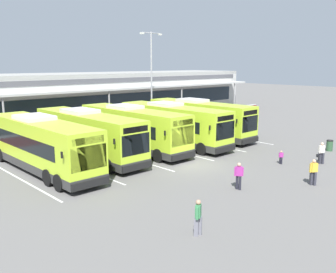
{
  "coord_description": "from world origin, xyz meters",
  "views": [
    {
      "loc": [
        -19.3,
        -18.08,
        7.29
      ],
      "look_at": [
        0.56,
        3.0,
        1.6
      ],
      "focal_mm": 39.83,
      "sensor_mm": 36.0,
      "label": 1
    }
  ],
  "objects_px": {
    "coach_bus_centre": "(132,129)",
    "coach_bus_right_centre": "(173,125)",
    "coach_bus_leftmost": "(42,146)",
    "litter_bin": "(330,145)",
    "pedestrian_approaching_bus": "(198,216)",
    "pedestrian_with_handbag": "(321,153)",
    "pedestrian_in_dark_coat": "(239,175)",
    "pedestrian_near_bin": "(313,171)",
    "lamp_post_centre": "(151,72)",
    "pedestrian_child": "(281,157)",
    "coach_bus_left_centre": "(88,136)",
    "coach_bus_rightmost": "(199,119)"
  },
  "relations": [
    {
      "from": "coach_bus_leftmost",
      "to": "pedestrian_approaching_bus",
      "type": "relative_size",
      "value": 7.5
    },
    {
      "from": "pedestrian_with_handbag",
      "to": "pedestrian_approaching_bus",
      "type": "bearing_deg",
      "value": -173.87
    },
    {
      "from": "coach_bus_leftmost",
      "to": "lamp_post_centre",
      "type": "relative_size",
      "value": 1.1
    },
    {
      "from": "coach_bus_leftmost",
      "to": "coach_bus_centre",
      "type": "distance_m",
      "value": 8.52
    },
    {
      "from": "coach_bus_right_centre",
      "to": "pedestrian_with_handbag",
      "type": "height_order",
      "value": "coach_bus_right_centre"
    },
    {
      "from": "coach_bus_leftmost",
      "to": "pedestrian_approaching_bus",
      "type": "distance_m",
      "value": 13.97
    },
    {
      "from": "pedestrian_child",
      "to": "coach_bus_centre",
      "type": "bearing_deg",
      "value": 114.4
    },
    {
      "from": "coach_bus_left_centre",
      "to": "pedestrian_child",
      "type": "height_order",
      "value": "coach_bus_left_centre"
    },
    {
      "from": "coach_bus_right_centre",
      "to": "pedestrian_approaching_bus",
      "type": "xyz_separation_m",
      "value": [
        -12.09,
        -14.09,
        -0.91
      ]
    },
    {
      "from": "coach_bus_rightmost",
      "to": "pedestrian_approaching_bus",
      "type": "height_order",
      "value": "coach_bus_rightmost"
    },
    {
      "from": "pedestrian_near_bin",
      "to": "pedestrian_with_handbag",
      "type": "bearing_deg",
      "value": 20.0
    },
    {
      "from": "coach_bus_rightmost",
      "to": "pedestrian_near_bin",
      "type": "bearing_deg",
      "value": -112.66
    },
    {
      "from": "pedestrian_with_handbag",
      "to": "lamp_post_centre",
      "type": "bearing_deg",
      "value": 81.43
    },
    {
      "from": "pedestrian_child",
      "to": "pedestrian_approaching_bus",
      "type": "bearing_deg",
      "value": -164.47
    },
    {
      "from": "coach_bus_centre",
      "to": "lamp_post_centre",
      "type": "height_order",
      "value": "lamp_post_centre"
    },
    {
      "from": "coach_bus_left_centre",
      "to": "lamp_post_centre",
      "type": "bearing_deg",
      "value": 33.11
    },
    {
      "from": "pedestrian_with_handbag",
      "to": "coach_bus_centre",
      "type": "bearing_deg",
      "value": 118.89
    },
    {
      "from": "coach_bus_centre",
      "to": "pedestrian_approaching_bus",
      "type": "relative_size",
      "value": 7.5
    },
    {
      "from": "pedestrian_with_handbag",
      "to": "pedestrian_approaching_bus",
      "type": "distance_m",
      "value": 15.37
    },
    {
      "from": "coach_bus_left_centre",
      "to": "coach_bus_centre",
      "type": "xyz_separation_m",
      "value": [
        4.33,
        -0.09,
        0.0
      ]
    },
    {
      "from": "pedestrian_with_handbag",
      "to": "lamp_post_centre",
      "type": "xyz_separation_m",
      "value": [
        3.48,
        23.09,
        5.43
      ]
    },
    {
      "from": "pedestrian_in_dark_coat",
      "to": "pedestrian_approaching_bus",
      "type": "bearing_deg",
      "value": -158.79
    },
    {
      "from": "pedestrian_near_bin",
      "to": "pedestrian_approaching_bus",
      "type": "xyz_separation_m",
      "value": [
        -10.13,
        0.24,
        0.0
      ]
    },
    {
      "from": "pedestrian_with_handbag",
      "to": "pedestrian_child",
      "type": "bearing_deg",
      "value": 137.75
    },
    {
      "from": "coach_bus_centre",
      "to": "litter_bin",
      "type": "distance_m",
      "value": 16.79
    },
    {
      "from": "coach_bus_right_centre",
      "to": "pedestrian_approaching_bus",
      "type": "distance_m",
      "value": 18.59
    },
    {
      "from": "coach_bus_centre",
      "to": "lamp_post_centre",
      "type": "bearing_deg",
      "value": 42.72
    },
    {
      "from": "pedestrian_child",
      "to": "pedestrian_approaching_bus",
      "type": "distance_m",
      "value": 13.59
    },
    {
      "from": "pedestrian_approaching_bus",
      "to": "coach_bus_leftmost",
      "type": "bearing_deg",
      "value": 91.86
    },
    {
      "from": "coach_bus_rightmost",
      "to": "pedestrian_near_bin",
      "type": "xyz_separation_m",
      "value": [
        -6.24,
        -14.93,
        -0.91
      ]
    },
    {
      "from": "coach_bus_leftmost",
      "to": "litter_bin",
      "type": "bearing_deg",
      "value": -28.21
    },
    {
      "from": "coach_bus_leftmost",
      "to": "pedestrian_near_bin",
      "type": "relative_size",
      "value": 7.5
    },
    {
      "from": "coach_bus_centre",
      "to": "coach_bus_right_centre",
      "type": "height_order",
      "value": "same"
    },
    {
      "from": "pedestrian_in_dark_coat",
      "to": "coach_bus_centre",
      "type": "bearing_deg",
      "value": 81.59
    },
    {
      "from": "coach_bus_leftmost",
      "to": "pedestrian_in_dark_coat",
      "type": "xyz_separation_m",
      "value": [
        6.64,
        -11.54,
        -0.91
      ]
    },
    {
      "from": "pedestrian_near_bin",
      "to": "lamp_post_centre",
      "type": "relative_size",
      "value": 0.15
    },
    {
      "from": "coach_bus_leftmost",
      "to": "pedestrian_approaching_bus",
      "type": "height_order",
      "value": "coach_bus_leftmost"
    },
    {
      "from": "pedestrian_approaching_bus",
      "to": "pedestrian_in_dark_coat",
      "type": "bearing_deg",
      "value": 21.21
    },
    {
      "from": "pedestrian_child",
      "to": "pedestrian_near_bin",
      "type": "xyz_separation_m",
      "value": [
        -2.96,
        -3.88,
        0.33
      ]
    },
    {
      "from": "coach_bus_right_centre",
      "to": "lamp_post_centre",
      "type": "height_order",
      "value": "lamp_post_centre"
    },
    {
      "from": "coach_bus_leftmost",
      "to": "coach_bus_rightmost",
      "type": "height_order",
      "value": "same"
    },
    {
      "from": "coach_bus_left_centre",
      "to": "pedestrian_near_bin",
      "type": "relative_size",
      "value": 7.5
    },
    {
      "from": "coach_bus_right_centre",
      "to": "lamp_post_centre",
      "type": "xyz_separation_m",
      "value": [
        6.68,
        10.64,
        4.5
      ]
    },
    {
      "from": "coach_bus_centre",
      "to": "coach_bus_rightmost",
      "type": "xyz_separation_m",
      "value": [
        8.34,
        -0.12,
        0.0
      ]
    },
    {
      "from": "coach_bus_leftmost",
      "to": "pedestrian_child",
      "type": "xyz_separation_m",
      "value": [
        13.54,
        -10.3,
        -1.24
      ]
    },
    {
      "from": "coach_bus_rightmost",
      "to": "pedestrian_in_dark_coat",
      "type": "height_order",
      "value": "coach_bus_rightmost"
    },
    {
      "from": "coach_bus_right_centre",
      "to": "coach_bus_rightmost",
      "type": "xyz_separation_m",
      "value": [
        4.27,
        0.6,
        0.0
      ]
    },
    {
      "from": "litter_bin",
      "to": "coach_bus_centre",
      "type": "bearing_deg",
      "value": 135.2
    },
    {
      "from": "pedestrian_child",
      "to": "litter_bin",
      "type": "relative_size",
      "value": 1.08
    },
    {
      "from": "coach_bus_left_centre",
      "to": "coach_bus_rightmost",
      "type": "distance_m",
      "value": 12.67
    }
  ]
}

